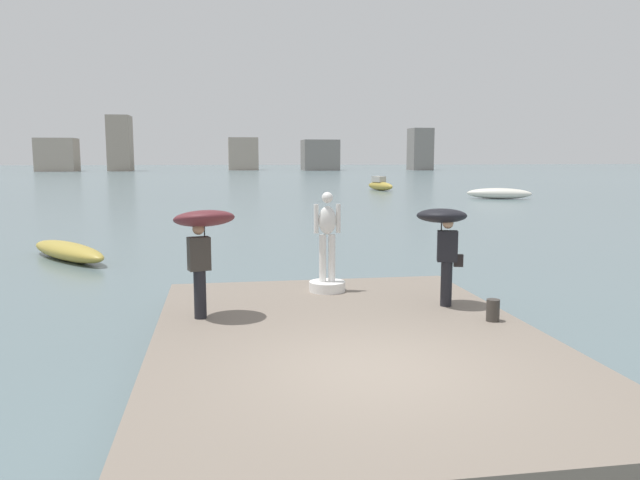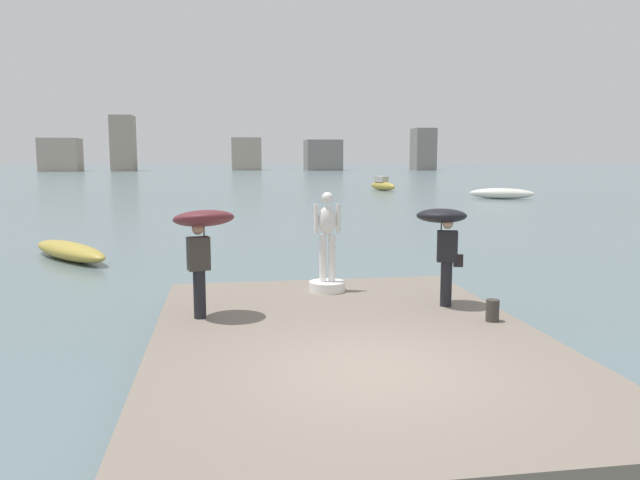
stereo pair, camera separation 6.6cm
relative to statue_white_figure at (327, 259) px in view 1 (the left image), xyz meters
name	(u,v)px [view 1 (the left image)]	position (x,y,z in m)	size (l,w,h in m)	color
ground_plane	(247,199)	(-0.19, 35.06, -1.12)	(400.00, 400.00, 0.00)	slate
pier	(351,347)	(-0.19, -3.34, -0.92)	(6.40, 9.21, 0.40)	slate
statue_white_figure	(327,259)	(0.00, 0.00, 0.00)	(0.79, 0.79, 2.15)	white
onlooker_left	(203,230)	(-2.57, -1.81, 0.88)	(1.36, 1.38, 2.03)	black
onlooker_right	(443,229)	(1.99, -1.63, 0.80)	(1.19, 1.20, 1.94)	black
mooring_bollard	(493,310)	(2.48, -2.89, -0.52)	(0.23, 0.23, 0.39)	#38332D
boat_near	(380,185)	(13.26, 45.92, -0.59)	(2.08, 4.55, 1.37)	#B2993D
boat_mid	(499,194)	(19.29, 32.41, -0.69)	(4.92, 3.18, 0.84)	silver
boat_far	(68,251)	(-7.12, 7.67, -0.83)	(3.49, 4.25, 0.57)	#B2993D
distant_skyline	(225,151)	(-0.85, 134.93, 3.33)	(90.82, 14.16, 12.45)	#A89989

